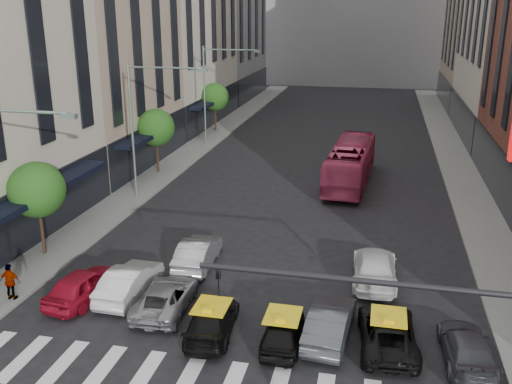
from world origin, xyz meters
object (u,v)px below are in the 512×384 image
Objects in this scene: taxi_center at (283,330)px; streetlamp_mid at (145,113)px; car_red at (83,285)px; car_white_front at (130,281)px; pedestrian_far at (10,282)px; bus at (350,163)px; taxi_left at (212,320)px; streetlamp_far at (214,83)px.

streetlamp_mid is at bearing -54.21° from taxi_center.
car_red is 2.02m from car_white_front.
pedestrian_far is at bearing -91.38° from streetlamp_mid.
taxi_center is 0.33× the size of bus.
taxi_left is (4.54, -2.24, -0.11)m from car_white_front.
streetlamp_mid reaches higher than car_white_front.
car_red is 1.00× the size of taxi_left.
streetlamp_far is at bearing -71.08° from taxi_center.
streetlamp_mid is 2.04× the size of car_white_front.
bus is (13.14, 6.51, -4.36)m from streetlamp_mid.
streetlamp_far is 5.34× the size of pedestrian_far.
pedestrian_far reaches higher than taxi_center.
streetlamp_mid is 2.11× the size of taxi_left.
streetlamp_mid reaches higher than bus.
car_white_front is (4.52, -13.11, -5.18)m from streetlamp_mid.
streetlamp_far reaches higher than pedestrian_far.
car_white_front reaches higher than taxi_left.
pedestrian_far reaches higher than car_white_front.
car_red is at bearing 66.35° from bus.
car_red reaches higher than taxi_center.
car_red is 22.94m from bus.
streetlamp_far reaches higher than car_white_front.
streetlamp_mid is at bearing -64.82° from taxi_left.
streetlamp_far is 2.12× the size of car_red.
streetlamp_mid is 16.00m from streetlamp_far.
streetlamp_far reaches higher than car_red.
streetlamp_far is 33.06m from taxi_left.
streetlamp_far is at bearing 90.00° from streetlamp_mid.
car_white_front is at bearing -81.18° from streetlamp_far.
pedestrian_far is at bearing 24.17° from car_red.
streetlamp_mid is at bearing -71.81° from car_red.
taxi_left is (9.06, -31.36, -5.29)m from streetlamp_far.
taxi_center is at bearing 175.45° from pedestrian_far.
car_red is 9.44m from taxi_center.
car_red is 6.58m from taxi_left.
car_white_front is at bearing 69.87° from bus.
taxi_center is 12.33m from pedestrian_far.
streetlamp_far is 31.17m from pedestrian_far.
car_white_front is 1.20× the size of taxi_center.
taxi_left is at bearing 155.13° from car_white_front.
car_white_front is at bearing -150.53° from car_red.
taxi_center reaches higher than taxi_left.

